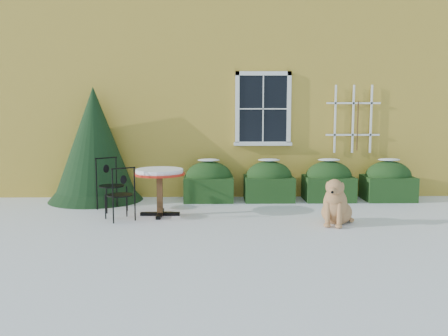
{
  "coord_description": "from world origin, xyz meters",
  "views": [
    {
      "loc": [
        -0.18,
        -8.09,
        2.01
      ],
      "look_at": [
        0.0,
        1.0,
        0.9
      ],
      "focal_mm": 40.0,
      "sensor_mm": 36.0,
      "label": 1
    }
  ],
  "objects_px": {
    "patio_chair_near": "(121,194)",
    "dog": "(336,206)",
    "evergreen_shrub": "(95,155)",
    "bistro_table": "(159,177)",
    "patio_chair_far": "(110,184)"
  },
  "relations": [
    {
      "from": "evergreen_shrub",
      "to": "bistro_table",
      "type": "height_order",
      "value": "evergreen_shrub"
    },
    {
      "from": "evergreen_shrub",
      "to": "bistro_table",
      "type": "relative_size",
      "value": 2.59
    },
    {
      "from": "evergreen_shrub",
      "to": "bistro_table",
      "type": "xyz_separation_m",
      "value": [
        1.56,
        -1.59,
        -0.25
      ]
    },
    {
      "from": "evergreen_shrub",
      "to": "patio_chair_near",
      "type": "xyz_separation_m",
      "value": [
        0.91,
        -1.97,
        -0.5
      ]
    },
    {
      "from": "patio_chair_near",
      "to": "dog",
      "type": "xyz_separation_m",
      "value": [
        3.75,
        -0.41,
        -0.15
      ]
    },
    {
      "from": "evergreen_shrub",
      "to": "dog",
      "type": "distance_m",
      "value": 5.27
    },
    {
      "from": "bistro_table",
      "to": "patio_chair_far",
      "type": "xyz_separation_m",
      "value": [
        -1.02,
        0.54,
        -0.22
      ]
    },
    {
      "from": "bistro_table",
      "to": "patio_chair_far",
      "type": "distance_m",
      "value": 1.18
    },
    {
      "from": "evergreen_shrub",
      "to": "patio_chair_near",
      "type": "relative_size",
      "value": 2.53
    },
    {
      "from": "bistro_table",
      "to": "patio_chair_near",
      "type": "xyz_separation_m",
      "value": [
        -0.65,
        -0.38,
        -0.25
      ]
    },
    {
      "from": "bistro_table",
      "to": "patio_chair_far",
      "type": "height_order",
      "value": "patio_chair_far"
    },
    {
      "from": "evergreen_shrub",
      "to": "dog",
      "type": "bearing_deg",
      "value": -27.11
    },
    {
      "from": "bistro_table",
      "to": "patio_chair_far",
      "type": "bearing_deg",
      "value": 152.06
    },
    {
      "from": "bistro_table",
      "to": "dog",
      "type": "xyz_separation_m",
      "value": [
        3.1,
        -0.79,
        -0.39
      ]
    },
    {
      "from": "patio_chair_near",
      "to": "patio_chair_far",
      "type": "relative_size",
      "value": 0.94
    }
  ]
}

